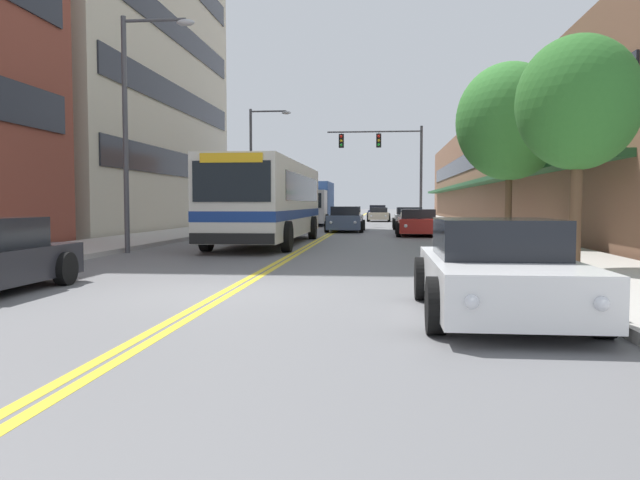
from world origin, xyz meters
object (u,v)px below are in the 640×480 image
object	(u,v)px
car_red_parked_right_mid	(418,223)
traffic_signal_mast	(389,155)
car_white_parked_right_foreground	(497,271)
street_tree_right_near	(578,104)
car_beige_parked_left_mid	(274,219)
car_silver_parked_right_far	(409,219)
street_tree_right_mid	(510,122)
street_lamp_left_far	(257,157)
city_bus	(269,199)
car_navy_moving_third	(378,212)
car_slate_blue_moving_lead	(346,220)
street_lamp_left_near	(136,112)
fire_hydrant	(471,230)
car_champagne_moving_second	(379,215)
box_truck	(313,203)

from	to	relation	value
car_red_parked_right_mid	traffic_signal_mast	xyz separation A→B (m)	(-1.30, 11.77, 4.19)
car_white_parked_right_foreground	street_tree_right_near	size ratio (longest dim) A/B	0.88
car_beige_parked_left_mid	car_silver_parked_right_far	xyz separation A→B (m)	(8.63, -1.43, 0.05)
street_tree_right_mid	street_lamp_left_far	bearing A→B (deg)	128.77
city_bus	car_navy_moving_third	distance (m)	39.37
car_slate_blue_moving_lead	street_lamp_left_near	world-z (taller)	street_lamp_left_near
car_red_parked_right_mid	street_tree_right_mid	world-z (taller)	street_tree_right_mid
car_beige_parked_left_mid	car_navy_moving_third	distance (m)	24.06
street_tree_right_near	fire_hydrant	distance (m)	9.82
city_bus	car_slate_blue_moving_lead	bearing A→B (deg)	78.01
car_champagne_moving_second	traffic_signal_mast	size ratio (longest dim) A/B	0.71
traffic_signal_mast	street_lamp_left_near	world-z (taller)	street_lamp_left_near
box_truck	street_lamp_left_far	size ratio (longest dim) A/B	1.09
car_navy_moving_third	traffic_signal_mast	distance (m)	21.20
car_beige_parked_left_mid	car_slate_blue_moving_lead	world-z (taller)	car_slate_blue_moving_lead
car_beige_parked_left_mid	street_lamp_left_far	bearing A→B (deg)	-102.20
car_silver_parked_right_far	box_truck	world-z (taller)	box_truck
street_lamp_left_near	street_tree_right_mid	xyz separation A→B (m)	(12.02, 3.58, 0.00)
traffic_signal_mast	city_bus	bearing A→B (deg)	-104.52
city_bus	car_champagne_moving_second	bearing A→B (deg)	82.58
car_beige_parked_left_mid	car_red_parked_right_mid	size ratio (longest dim) A/B	1.00
street_tree_right_near	car_silver_parked_right_far	bearing A→B (deg)	96.21
car_champagne_moving_second	city_bus	bearing A→B (deg)	-97.42
street_lamp_left_near	car_red_parked_right_mid	bearing A→B (deg)	51.42
street_tree_right_near	fire_hydrant	xyz separation A→B (m)	(-0.96, 9.25, -3.14)
car_silver_parked_right_far	traffic_signal_mast	size ratio (longest dim) A/B	0.68
car_champagne_moving_second	car_navy_moving_third	distance (m)	8.45
car_slate_blue_moving_lead	street_lamp_left_near	distance (m)	17.29
car_white_parked_right_foreground	street_tree_right_near	distance (m)	6.71
street_lamp_left_far	street_tree_right_near	world-z (taller)	street_lamp_left_far
street_lamp_left_near	fire_hydrant	bearing A→B (deg)	22.93
car_navy_moving_third	car_slate_blue_moving_lead	bearing A→B (deg)	-93.05
car_navy_moving_third	street_tree_right_mid	distance (m)	41.12
box_truck	fire_hydrant	bearing A→B (deg)	-68.68
car_slate_blue_moving_lead	street_tree_right_near	world-z (taller)	street_tree_right_near
box_truck	street_tree_right_near	xyz separation A→B (m)	(9.30, -30.62, 2.15)
car_red_parked_right_mid	street_lamp_left_near	bearing A→B (deg)	-128.58
car_beige_parked_left_mid	street_tree_right_near	distance (m)	28.24
street_tree_right_mid	box_truck	bearing A→B (deg)	112.89
car_red_parked_right_mid	car_navy_moving_third	bearing A→B (deg)	93.94
car_white_parked_right_foreground	car_champagne_moving_second	xyz separation A→B (m)	(-1.99, 45.77, -0.05)
box_truck	car_white_parked_right_foreground	bearing A→B (deg)	-79.46
car_red_parked_right_mid	car_champagne_moving_second	world-z (taller)	car_red_parked_right_mid
car_beige_parked_left_mid	car_white_parked_right_foreground	bearing A→B (deg)	-74.42
car_red_parked_right_mid	car_white_parked_right_foreground	bearing A→B (deg)	-90.18
street_tree_right_mid	fire_hydrant	distance (m)	4.10
car_silver_parked_right_far	car_beige_parked_left_mid	bearing A→B (deg)	170.56
car_beige_parked_left_mid	street_tree_right_near	world-z (taller)	street_tree_right_near
street_tree_right_near	car_navy_moving_third	bearing A→B (deg)	95.60
car_silver_parked_right_far	car_slate_blue_moving_lead	size ratio (longest dim) A/B	0.94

